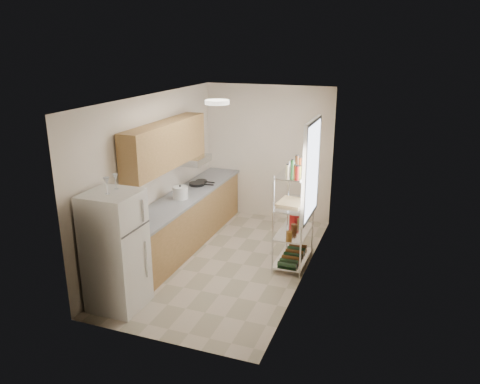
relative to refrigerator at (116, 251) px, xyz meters
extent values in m
cube|color=#BBAB97|center=(0.87, 1.68, -0.80)|extent=(2.50, 4.40, 0.01)
cube|color=white|center=(0.87, 1.68, 1.81)|extent=(2.50, 4.40, 0.01)
cube|color=beige|center=(0.87, 3.88, 0.51)|extent=(2.50, 0.01, 2.60)
cube|color=beige|center=(0.87, -0.53, 0.51)|extent=(2.50, 0.01, 2.60)
cube|color=beige|center=(-0.38, 1.68, 0.51)|extent=(0.01, 4.40, 2.60)
cube|color=beige|center=(2.12, 1.68, 0.51)|extent=(0.01, 4.40, 2.60)
cube|color=#AA7C48|center=(-0.05, 2.12, -0.36)|extent=(0.60, 3.48, 0.86)
cube|color=gray|center=(-0.03, 2.12, 0.09)|extent=(0.63, 3.51, 0.04)
cube|color=#B7BABC|center=(-0.07, 0.98, 0.08)|extent=(0.52, 0.44, 0.04)
cube|color=#B7BABC|center=(0.23, 3.48, -0.33)|extent=(0.01, 0.55, 0.72)
cube|color=#AA7C48|center=(-0.18, 1.78, 1.02)|extent=(0.33, 2.20, 0.72)
cube|color=#B7BABC|center=(-0.13, 2.58, 0.60)|extent=(0.50, 0.60, 0.12)
cube|color=white|center=(2.10, 2.03, 0.76)|extent=(0.06, 1.00, 1.46)
cube|color=silver|center=(1.88, 1.98, -0.69)|extent=(0.45, 0.90, 0.02)
cube|color=silver|center=(1.88, 1.98, -0.24)|extent=(0.45, 0.90, 0.02)
cube|color=silver|center=(1.88, 1.98, 0.21)|extent=(0.45, 0.90, 0.02)
cube|color=silver|center=(1.88, 1.98, 0.71)|extent=(0.45, 0.90, 0.02)
cylinder|color=silver|center=(1.66, 1.54, -0.02)|extent=(0.02, 0.02, 1.55)
cylinder|color=silver|center=(1.66, 2.42, -0.02)|extent=(0.02, 0.02, 1.55)
cylinder|color=silver|center=(2.09, 1.54, -0.02)|extent=(0.02, 0.02, 1.55)
cylinder|color=silver|center=(2.09, 2.42, -0.02)|extent=(0.02, 0.02, 1.55)
cylinder|color=white|center=(0.87, 1.38, 1.78)|extent=(0.34, 0.34, 0.05)
cube|color=silver|center=(0.00, 0.00, 0.00)|extent=(0.65, 0.65, 1.58)
cylinder|color=silver|center=(-0.02, 1.89, 0.21)|extent=(0.25, 0.25, 0.20)
cylinder|color=black|center=(-0.09, 2.65, 0.13)|extent=(0.32, 0.32, 0.05)
cylinder|color=black|center=(-0.08, 2.84, 0.13)|extent=(0.21, 0.21, 0.04)
cube|color=tan|center=(1.82, 1.98, 0.24)|extent=(0.40, 0.50, 0.03)
cube|color=black|center=(1.99, 2.31, 0.37)|extent=(0.24, 0.29, 0.30)
cube|color=red|center=(1.82, 2.25, -0.15)|extent=(0.14, 0.17, 0.16)
camera|label=1|loc=(3.40, -4.61, 2.59)|focal=35.00mm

